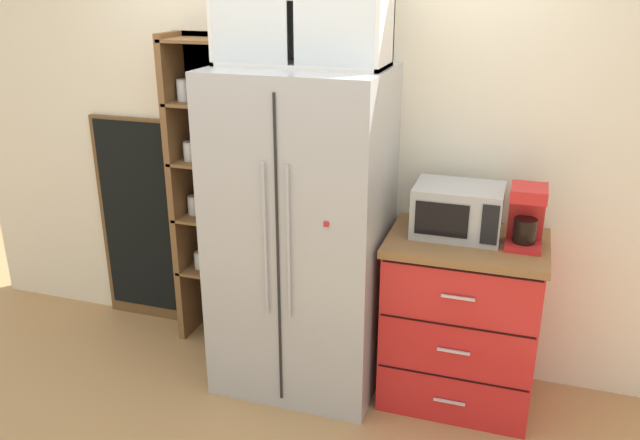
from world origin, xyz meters
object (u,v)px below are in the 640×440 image
(refrigerator, at_px, (302,233))
(microwave, at_px, (458,210))
(coffee_maker, at_px, (526,215))
(bottle_amber, at_px, (471,213))
(mug_charcoal, at_px, (469,230))
(chalkboard_menu, at_px, (142,221))

(refrigerator, height_order, microwave, refrigerator)
(coffee_maker, height_order, bottle_amber, coffee_maker)
(mug_charcoal, bearing_deg, chalkboard_menu, 173.15)
(microwave, height_order, bottle_amber, microwave)
(bottle_amber, relative_size, chalkboard_menu, 0.18)
(microwave, bearing_deg, coffee_maker, -7.21)
(mug_charcoal, height_order, bottle_amber, bottle_amber)
(refrigerator, distance_m, chalkboard_menu, 1.28)
(mug_charcoal, distance_m, bottle_amber, 0.11)
(refrigerator, distance_m, bottle_amber, 0.89)
(coffee_maker, distance_m, chalkboard_menu, 2.40)
(refrigerator, xyz_separation_m, microwave, (0.80, 0.12, 0.18))
(refrigerator, bearing_deg, chalkboard_menu, 164.96)
(mug_charcoal, height_order, chalkboard_menu, chalkboard_menu)
(microwave, xyz_separation_m, bottle_amber, (0.07, 0.05, -0.03))
(coffee_maker, relative_size, chalkboard_menu, 0.23)
(microwave, distance_m, mug_charcoal, 0.11)
(refrigerator, height_order, mug_charcoal, refrigerator)
(refrigerator, height_order, chalkboard_menu, refrigerator)
(microwave, height_order, coffee_maker, coffee_maker)
(chalkboard_menu, bearing_deg, coffee_maker, -6.08)
(coffee_maker, height_order, mug_charcoal, coffee_maker)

